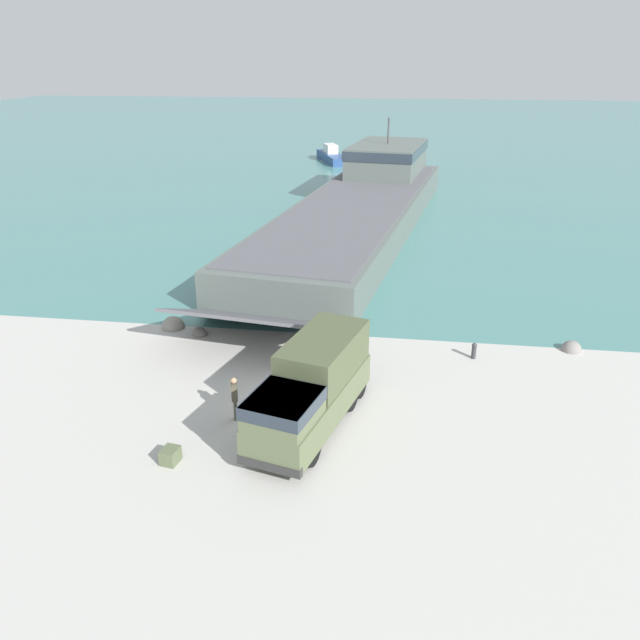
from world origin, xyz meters
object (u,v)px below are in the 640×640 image
at_px(moored_boat_a, 383,159).
at_px(mooring_bollard, 474,350).
at_px(military_truck, 312,387).
at_px(moored_boat_b, 332,156).
at_px(soldier_on_ramp, 235,395).
at_px(landing_craft, 364,200).
at_px(cargo_crate, 170,456).

bearing_deg(moored_boat_a, mooring_bollard, -136.89).
xyz_separation_m(military_truck, moored_boat_b, (-7.10, 63.38, -0.94)).
height_order(soldier_on_ramp, moored_boat_a, moored_boat_a).
relative_size(landing_craft, moored_boat_a, 5.71).
distance_m(landing_craft, mooring_bollard, 26.11).
bearing_deg(soldier_on_ramp, landing_craft, -111.04).
bearing_deg(military_truck, cargo_crate, -41.28).
xyz_separation_m(military_truck, moored_boat_a, (-0.23, 62.51, -1.04)).
bearing_deg(military_truck, landing_craft, -164.72).
relative_size(landing_craft, mooring_bollard, 57.01).
xyz_separation_m(military_truck, mooring_bollard, (6.69, 6.71, -1.23)).
bearing_deg(moored_boat_a, landing_craft, -144.38).
bearing_deg(military_truck, soldier_on_ramp, -75.16).
bearing_deg(cargo_crate, mooring_bollard, 41.12).
distance_m(military_truck, cargo_crate, 5.69).
xyz_separation_m(landing_craft, moored_boat_b, (-6.64, 31.60, -1.13)).
bearing_deg(moored_boat_b, cargo_crate, 70.32).
distance_m(military_truck, soldier_on_ramp, 3.09).
height_order(soldier_on_ramp, cargo_crate, soldier_on_ramp).
xyz_separation_m(moored_boat_b, mooring_bollard, (13.78, -56.67, -0.29)).
bearing_deg(moored_boat_b, military_truck, 74.53).
relative_size(moored_boat_b, mooring_bollard, 11.49).
bearing_deg(cargo_crate, soldier_on_ramp, 63.72).
distance_m(soldier_on_ramp, mooring_bollard, 11.84).
xyz_separation_m(landing_craft, cargo_crate, (-4.10, -34.89, -1.57)).
height_order(moored_boat_a, cargo_crate, moored_boat_a).
relative_size(landing_craft, soldier_on_ramp, 24.42).
relative_size(moored_boat_a, mooring_bollard, 9.99).
bearing_deg(cargo_crate, moored_boat_a, 86.22).
distance_m(military_truck, mooring_bollard, 9.55).
bearing_deg(mooring_bollard, soldier_on_ramp, -145.31).
distance_m(military_truck, moored_boat_b, 63.78).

